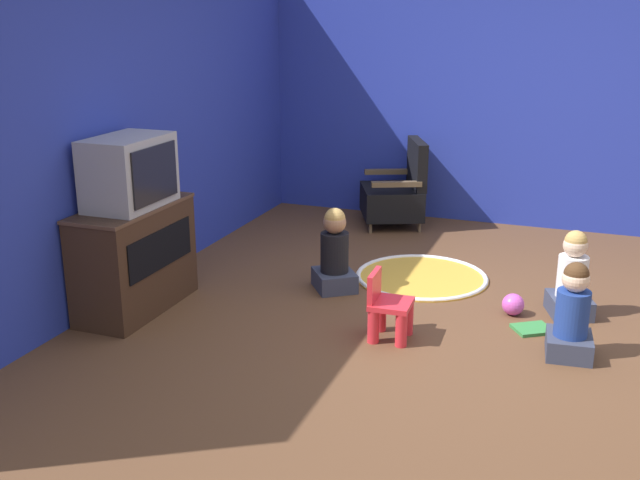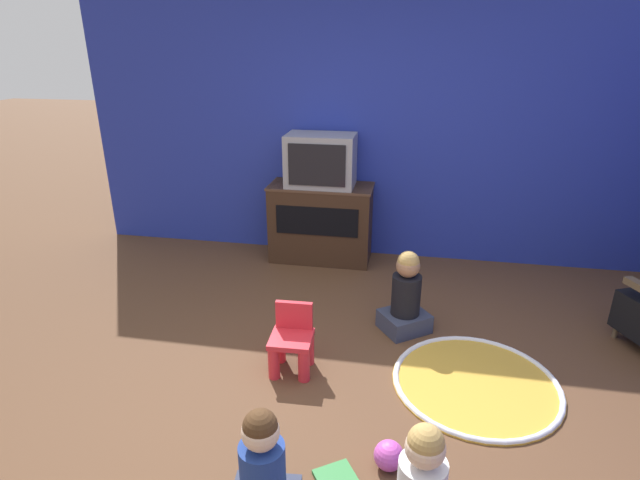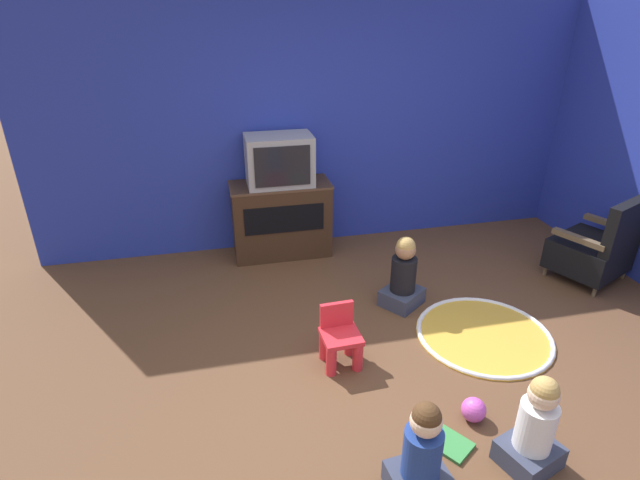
{
  "view_description": "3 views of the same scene",
  "coord_description": "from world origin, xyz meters",
  "px_view_note": "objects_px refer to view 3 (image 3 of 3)",
  "views": [
    {
      "loc": [
        -4.88,
        -0.84,
        2.12
      ],
      "look_at": [
        -0.47,
        0.81,
        0.66
      ],
      "focal_mm": 42.0,
      "sensor_mm": 36.0,
      "label": 1
    },
    {
      "loc": [
        0.31,
        -2.42,
        2.1
      ],
      "look_at": [
        -0.35,
        1.12,
        0.65
      ],
      "focal_mm": 28.0,
      "sensor_mm": 36.0,
      "label": 2
    },
    {
      "loc": [
        -1.2,
        -2.52,
        2.47
      ],
      "look_at": [
        -0.39,
        1.05,
        0.69
      ],
      "focal_mm": 28.0,
      "sensor_mm": 36.0,
      "label": 3
    }
  ],
  "objects_px": {
    "child_watching_right": "(422,456)",
    "book": "(450,444)",
    "tv_cabinet": "(281,218)",
    "television": "(279,160)",
    "black_armchair": "(596,248)",
    "toy_ball": "(474,410)",
    "yellow_kid_chair": "(340,340)",
    "child_watching_center": "(535,428)",
    "child_watching_left": "(403,276)"
  },
  "relations": [
    {
      "from": "television",
      "to": "black_armchair",
      "type": "bearing_deg",
      "value": -22.92
    },
    {
      "from": "tv_cabinet",
      "to": "toy_ball",
      "type": "height_order",
      "value": "tv_cabinet"
    },
    {
      "from": "television",
      "to": "child_watching_center",
      "type": "relative_size",
      "value": 1.03
    },
    {
      "from": "tv_cabinet",
      "to": "child_watching_left",
      "type": "xyz_separation_m",
      "value": [
        0.88,
        -1.23,
        -0.12
      ]
    },
    {
      "from": "black_armchair",
      "to": "book",
      "type": "bearing_deg",
      "value": 11.35
    },
    {
      "from": "child_watching_left",
      "to": "child_watching_center",
      "type": "bearing_deg",
      "value": -122.39
    },
    {
      "from": "book",
      "to": "toy_ball",
      "type": "bearing_deg",
      "value": -89.18
    },
    {
      "from": "child_watching_left",
      "to": "television",
      "type": "bearing_deg",
      "value": 90.12
    },
    {
      "from": "child_watching_left",
      "to": "child_watching_right",
      "type": "distance_m",
      "value": 1.89
    },
    {
      "from": "toy_ball",
      "to": "book",
      "type": "relative_size",
      "value": 0.5
    },
    {
      "from": "television",
      "to": "toy_ball",
      "type": "xyz_separation_m",
      "value": [
        0.84,
        -2.59,
        -0.95
      ]
    },
    {
      "from": "child_watching_left",
      "to": "book",
      "type": "height_order",
      "value": "child_watching_left"
    },
    {
      "from": "tv_cabinet",
      "to": "child_watching_left",
      "type": "relative_size",
      "value": 1.54
    },
    {
      "from": "black_armchair",
      "to": "toy_ball",
      "type": "bearing_deg",
      "value": 11.45
    },
    {
      "from": "yellow_kid_chair",
      "to": "child_watching_right",
      "type": "height_order",
      "value": "child_watching_right"
    },
    {
      "from": "television",
      "to": "book",
      "type": "height_order",
      "value": "television"
    },
    {
      "from": "child_watching_left",
      "to": "toy_ball",
      "type": "relative_size",
      "value": 4.15
    },
    {
      "from": "television",
      "to": "toy_ball",
      "type": "relative_size",
      "value": 4.1
    },
    {
      "from": "television",
      "to": "book",
      "type": "relative_size",
      "value": 2.06
    },
    {
      "from": "yellow_kid_chair",
      "to": "child_watching_center",
      "type": "bearing_deg",
      "value": -55.37
    },
    {
      "from": "television",
      "to": "child_watching_left",
      "type": "distance_m",
      "value": 1.67
    },
    {
      "from": "child_watching_left",
      "to": "toy_ball",
      "type": "height_order",
      "value": "child_watching_left"
    },
    {
      "from": "child_watching_right",
      "to": "book",
      "type": "height_order",
      "value": "child_watching_right"
    },
    {
      "from": "television",
      "to": "child_watching_center",
      "type": "bearing_deg",
      "value": -71.61
    },
    {
      "from": "black_armchair",
      "to": "child_watching_center",
      "type": "height_order",
      "value": "black_armchair"
    },
    {
      "from": "child_watching_right",
      "to": "book",
      "type": "distance_m",
      "value": 0.48
    },
    {
      "from": "tv_cabinet",
      "to": "television",
      "type": "distance_m",
      "value": 0.63
    },
    {
      "from": "television",
      "to": "yellow_kid_chair",
      "type": "xyz_separation_m",
      "value": [
        0.14,
        -1.85,
        -0.83
      ]
    },
    {
      "from": "television",
      "to": "toy_ball",
      "type": "distance_m",
      "value": 2.89
    },
    {
      "from": "toy_ball",
      "to": "yellow_kid_chair",
      "type": "bearing_deg",
      "value": 133.17
    },
    {
      "from": "tv_cabinet",
      "to": "television",
      "type": "bearing_deg",
      "value": -90.0
    },
    {
      "from": "yellow_kid_chair",
      "to": "child_watching_left",
      "type": "distance_m",
      "value": 0.98
    },
    {
      "from": "book",
      "to": "black_armchair",
      "type": "bearing_deg",
      "value": -88.38
    },
    {
      "from": "child_watching_right",
      "to": "book",
      "type": "xyz_separation_m",
      "value": [
        0.31,
        0.25,
        -0.26
      ]
    },
    {
      "from": "black_armchair",
      "to": "yellow_kid_chair",
      "type": "xyz_separation_m",
      "value": [
        -2.68,
        -0.66,
        -0.13
      ]
    },
    {
      "from": "television",
      "to": "book",
      "type": "xyz_separation_m",
      "value": [
        0.6,
        -2.76,
        -1.02
      ]
    },
    {
      "from": "child_watching_center",
      "to": "child_watching_right",
      "type": "relative_size",
      "value": 1.01
    },
    {
      "from": "tv_cabinet",
      "to": "toy_ball",
      "type": "bearing_deg",
      "value": -72.14
    },
    {
      "from": "television",
      "to": "yellow_kid_chair",
      "type": "bearing_deg",
      "value": -85.56
    },
    {
      "from": "book",
      "to": "television",
      "type": "bearing_deg",
      "value": -21.14
    },
    {
      "from": "child_watching_right",
      "to": "toy_ball",
      "type": "relative_size",
      "value": 3.94
    },
    {
      "from": "television",
      "to": "child_watching_center",
      "type": "distance_m",
      "value": 3.22
    },
    {
      "from": "yellow_kid_chair",
      "to": "book",
      "type": "relative_size",
      "value": 1.46
    },
    {
      "from": "yellow_kid_chair",
      "to": "black_armchair",
      "type": "bearing_deg",
      "value": 11.4
    },
    {
      "from": "television",
      "to": "black_armchair",
      "type": "height_order",
      "value": "television"
    },
    {
      "from": "tv_cabinet",
      "to": "child_watching_left",
      "type": "distance_m",
      "value": 1.51
    },
    {
      "from": "tv_cabinet",
      "to": "child_watching_right",
      "type": "distance_m",
      "value": 3.03
    },
    {
      "from": "black_armchair",
      "to": "child_watching_right",
      "type": "bearing_deg",
      "value": 11.78
    },
    {
      "from": "toy_ball",
      "to": "book",
      "type": "xyz_separation_m",
      "value": [
        -0.24,
        -0.16,
        -0.07
      ]
    },
    {
      "from": "tv_cabinet",
      "to": "book",
      "type": "distance_m",
      "value": 2.86
    }
  ]
}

